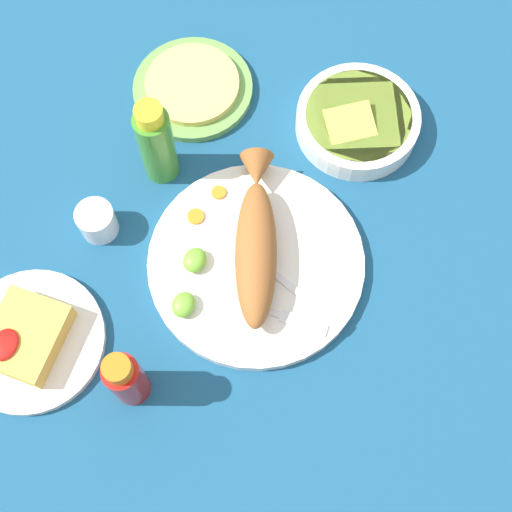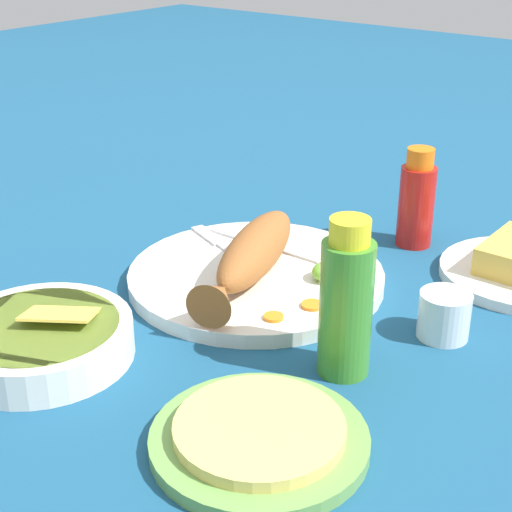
# 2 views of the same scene
# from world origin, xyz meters

# --- Properties ---
(ground_plane) EXTENTS (4.00, 4.00, 0.00)m
(ground_plane) POSITION_xyz_m (0.00, 0.00, 0.00)
(ground_plane) COLOR navy
(main_plate) EXTENTS (0.33, 0.33, 0.02)m
(main_plate) POSITION_xyz_m (0.00, 0.00, 0.01)
(main_plate) COLOR silver
(main_plate) RESTS_ON ground_plane
(fried_fish) EXTENTS (0.28, 0.15, 0.06)m
(fried_fish) POSITION_xyz_m (-0.02, -0.01, 0.05)
(fried_fish) COLOR #935628
(fried_fish) RESTS_ON main_plate
(fork_near) EXTENTS (0.08, 0.18, 0.00)m
(fork_near) POSITION_xyz_m (0.03, 0.08, 0.02)
(fork_near) COLOR silver
(fork_near) RESTS_ON main_plate
(fork_far) EXTENTS (0.02, 0.19, 0.00)m
(fork_far) POSITION_xyz_m (0.07, 0.05, 0.02)
(fork_far) COLOR silver
(fork_far) RESTS_ON main_plate
(carrot_slice_near) EXTENTS (0.02, 0.02, 0.00)m
(carrot_slice_near) POSITION_xyz_m (-0.09, -0.09, 0.02)
(carrot_slice_near) COLOR orange
(carrot_slice_near) RESTS_ON main_plate
(carrot_slice_mid) EXTENTS (0.03, 0.03, 0.00)m
(carrot_slice_mid) POSITION_xyz_m (-0.04, -0.11, 0.02)
(carrot_slice_mid) COLOR orange
(carrot_slice_mid) RESTS_ON main_plate
(lime_wedge_main) EXTENTS (0.04, 0.03, 0.02)m
(lime_wedge_main) POSITION_xyz_m (0.03, -0.08, 0.03)
(lime_wedge_main) COLOR #6BB233
(lime_wedge_main) RESTS_ON main_plate
(lime_wedge_side) EXTENTS (0.04, 0.03, 0.02)m
(lime_wedge_side) POSITION_xyz_m (0.10, -0.07, 0.03)
(lime_wedge_side) COLOR #6BB233
(lime_wedge_side) RESTS_ON main_plate
(hot_sauce_bottle_red) EXTENTS (0.05, 0.05, 0.14)m
(hot_sauce_bottle_red) POSITION_xyz_m (0.24, -0.10, 0.07)
(hot_sauce_bottle_red) COLOR #B21914
(hot_sauce_bottle_red) RESTS_ON ground_plane
(hot_sauce_bottle_green) EXTENTS (0.05, 0.05, 0.17)m
(hot_sauce_bottle_green) POSITION_xyz_m (-0.10, -0.20, 0.08)
(hot_sauce_bottle_green) COLOR #3D8428
(hot_sauce_bottle_green) RESTS_ON ground_plane
(salt_cup) EXTENTS (0.06, 0.06, 0.05)m
(salt_cup) POSITION_xyz_m (0.02, -0.25, 0.02)
(salt_cup) COLOR silver
(salt_cup) RESTS_ON ground_plane
(guacamole_bowl) EXTENTS (0.20, 0.20, 0.05)m
(guacamole_bowl) POSITION_xyz_m (-0.28, 0.07, 0.02)
(guacamole_bowl) COLOR white
(guacamole_bowl) RESTS_ON ground_plane
(tortilla_plate) EXTENTS (0.20, 0.20, 0.01)m
(tortilla_plate) POSITION_xyz_m (-0.26, -0.21, 0.01)
(tortilla_plate) COLOR #6B9E4C
(tortilla_plate) RESTS_ON ground_plane
(tortilla_stack) EXTENTS (0.16, 0.16, 0.01)m
(tortilla_stack) POSITION_xyz_m (-0.26, -0.21, 0.02)
(tortilla_stack) COLOR #E0C666
(tortilla_stack) RESTS_ON tortilla_plate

